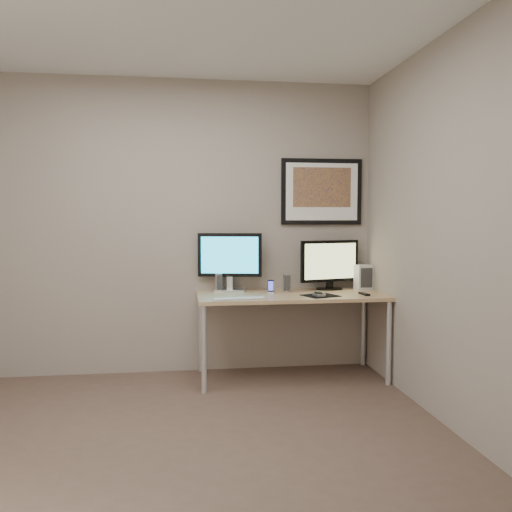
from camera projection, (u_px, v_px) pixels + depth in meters
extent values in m
plane|color=brown|center=(172.00, 450.00, 3.22)|extent=(3.60, 3.60, 0.00)
plane|color=white|center=(167.00, 0.00, 3.03)|extent=(3.60, 3.60, 0.00)
plane|color=gray|center=(173.00, 227.00, 4.80)|extent=(3.60, 0.00, 3.60)
plane|color=gray|center=(461.00, 231.00, 3.38)|extent=(0.00, 3.40, 3.40)
cube|color=olive|center=(291.00, 296.00, 4.64)|extent=(1.60, 0.70, 0.03)
cylinder|color=silver|center=(204.00, 349.00, 4.25)|extent=(0.04, 0.04, 0.70)
cylinder|color=silver|center=(201.00, 333.00, 4.86)|extent=(0.04, 0.04, 0.70)
cylinder|color=silver|center=(389.00, 343.00, 4.46)|extent=(0.04, 0.04, 0.70)
cylinder|color=silver|center=(364.00, 328.00, 5.08)|extent=(0.04, 0.04, 0.70)
cube|color=black|center=(321.00, 192.00, 4.95)|extent=(0.75, 0.03, 0.60)
cube|color=white|center=(322.00, 192.00, 4.94)|extent=(0.67, 0.00, 0.52)
cube|color=orange|center=(322.00, 187.00, 4.93)|extent=(0.54, 0.00, 0.36)
cube|color=#BABABF|center=(230.00, 290.00, 4.81)|extent=(0.29, 0.23, 0.02)
cube|color=#BABABF|center=(230.00, 283.00, 4.81)|extent=(0.06, 0.05, 0.11)
cube|color=black|center=(230.00, 255.00, 4.79)|extent=(0.56, 0.14, 0.38)
cube|color=#19A2CA|center=(230.00, 255.00, 4.77)|extent=(0.50, 0.10, 0.32)
cube|color=black|center=(329.00, 289.00, 4.91)|extent=(0.27, 0.19, 0.02)
cube|color=black|center=(329.00, 285.00, 4.91)|extent=(0.06, 0.06, 0.06)
cube|color=black|center=(330.00, 261.00, 4.89)|extent=(0.56, 0.17, 0.37)
cube|color=tan|center=(330.00, 261.00, 4.87)|extent=(0.50, 0.13, 0.32)
cylinder|color=#BABABF|center=(219.00, 282.00, 4.78)|extent=(0.08, 0.08, 0.16)
cylinder|color=#BABABF|center=(287.00, 283.00, 4.77)|extent=(0.08, 0.08, 0.17)
cube|color=black|center=(271.00, 287.00, 4.68)|extent=(0.06, 0.06, 0.12)
cube|color=silver|center=(239.00, 299.00, 4.32)|extent=(0.45, 0.17, 0.02)
cube|color=black|center=(320.00, 296.00, 4.53)|extent=(0.34, 0.32, 0.00)
ellipsoid|color=black|center=(319.00, 294.00, 4.49)|extent=(0.09, 0.13, 0.04)
cube|color=black|center=(364.00, 294.00, 4.59)|extent=(0.05, 0.16, 0.02)
cube|color=silver|center=(363.00, 277.00, 4.94)|extent=(0.16, 0.13, 0.22)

